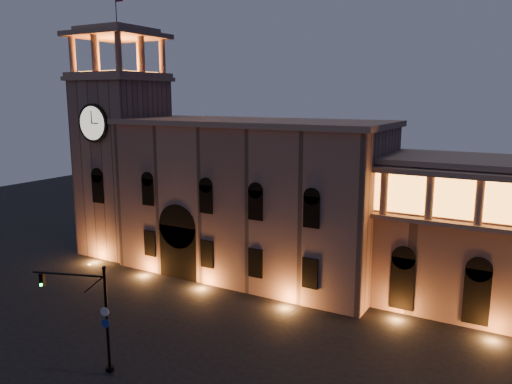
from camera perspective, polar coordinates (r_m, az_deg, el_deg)
ground at (r=41.82m, az=-14.11°, el=-18.20°), size 160.00×160.00×0.00m
government_building at (r=56.61m, az=-0.62°, el=-0.69°), size 30.80×12.80×17.60m
clock_tower at (r=66.46m, az=-14.93°, el=3.92°), size 9.80×9.80×32.40m
traffic_light at (r=39.43m, az=-18.02°, el=-13.29°), size 5.70×2.24×8.20m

